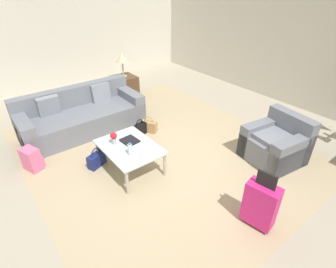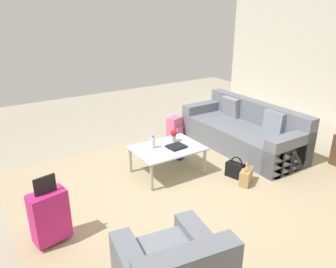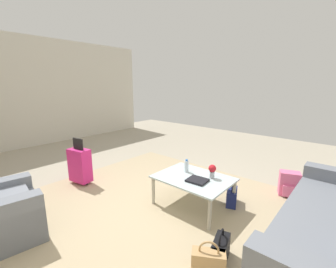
% 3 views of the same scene
% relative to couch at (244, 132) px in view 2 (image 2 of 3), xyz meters
% --- Properties ---
extents(ground_plane, '(12.00, 12.00, 0.00)m').
position_rel_couch_xyz_m(ground_plane, '(2.20, 0.60, -0.30)').
color(ground_plane, '#A89E89').
extents(area_rug, '(5.20, 4.40, 0.01)m').
position_rel_couch_xyz_m(area_rug, '(1.60, 0.80, -0.29)').
color(area_rug, tan).
rests_on(area_rug, ground).
extents(couch, '(0.99, 2.43, 0.85)m').
position_rel_couch_xyz_m(couch, '(0.00, 0.00, 0.00)').
color(couch, slate).
rests_on(couch, ground).
extents(coffee_table, '(1.07, 0.79, 0.45)m').
position_rel_couch_xyz_m(coffee_table, '(1.80, 0.10, 0.11)').
color(coffee_table, silver).
rests_on(coffee_table, ground).
extents(water_bottle, '(0.06, 0.06, 0.20)m').
position_rel_couch_xyz_m(water_bottle, '(2.00, 0.00, 0.25)').
color(water_bottle, silver).
rests_on(water_bottle, coffee_table).
extents(coffee_table_book, '(0.29, 0.26, 0.03)m').
position_rel_couch_xyz_m(coffee_table_book, '(1.68, 0.18, 0.17)').
color(coffee_table_book, black).
rests_on(coffee_table_book, coffee_table).
extents(flower_vase, '(0.11, 0.11, 0.21)m').
position_rel_couch_xyz_m(flower_vase, '(1.58, -0.05, 0.28)').
color(flower_vase, '#B2B7BC').
rests_on(flower_vase, coffee_table).
extents(suitcase_magenta, '(0.43, 0.29, 0.85)m').
position_rel_couch_xyz_m(suitcase_magenta, '(3.80, 0.80, 0.06)').
color(suitcase_magenta, '#D12375').
rests_on(suitcase_magenta, ground).
extents(handbag_black, '(0.22, 0.35, 0.36)m').
position_rel_couch_xyz_m(handbag_black, '(0.97, 0.81, -0.17)').
color(handbag_black, black).
rests_on(handbag_black, ground).
extents(handbag_navy, '(0.25, 0.35, 0.36)m').
position_rel_couch_xyz_m(handbag_navy, '(1.38, -0.32, -0.17)').
color(handbag_navy, navy).
rests_on(handbag_navy, ground).
extents(handbag_tan, '(0.35, 0.28, 0.36)m').
position_rel_couch_xyz_m(handbag_tan, '(0.98, 1.03, -0.17)').
color(handbag_tan, tan).
rests_on(handbag_tan, ground).
extents(backpack_pink, '(0.35, 0.32, 0.40)m').
position_rel_couch_xyz_m(backpack_pink, '(0.79, -1.19, -0.10)').
color(backpack_pink, pink).
rests_on(backpack_pink, ground).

